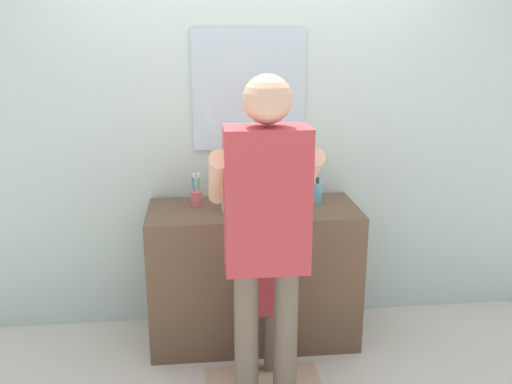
% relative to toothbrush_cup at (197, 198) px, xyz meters
% --- Properties ---
extents(ground_plane, '(14.00, 14.00, 0.00)m').
position_rel_toothbrush_cup_xyz_m(ground_plane, '(0.34, -0.37, -0.92)').
color(ground_plane, silver).
extents(back_wall, '(4.40, 0.10, 2.70)m').
position_rel_toothbrush_cup_xyz_m(back_wall, '(0.34, 0.24, 0.43)').
color(back_wall, silver).
rests_on(back_wall, ground).
extents(vanity_cabinet, '(1.27, 0.54, 0.87)m').
position_rel_toothbrush_cup_xyz_m(vanity_cabinet, '(0.34, -0.07, -0.49)').
color(vanity_cabinet, brown).
rests_on(vanity_cabinet, ground).
extents(sink_basin, '(0.39, 0.39, 0.11)m').
position_rel_toothbrush_cup_xyz_m(sink_basin, '(0.34, -0.09, 0.00)').
color(sink_basin, silver).
rests_on(sink_basin, vanity_cabinet).
extents(faucet, '(0.18, 0.14, 0.18)m').
position_rel_toothbrush_cup_xyz_m(faucet, '(0.34, 0.14, 0.03)').
color(faucet, '#B7BABF').
rests_on(faucet, vanity_cabinet).
extents(toothbrush_cup, '(0.07, 0.07, 0.21)m').
position_rel_toothbrush_cup_xyz_m(toothbrush_cup, '(0.00, 0.00, 0.00)').
color(toothbrush_cup, '#D86666').
rests_on(toothbrush_cup, vanity_cabinet).
extents(soap_bottle, '(0.06, 0.06, 0.17)m').
position_rel_toothbrush_cup_xyz_m(soap_bottle, '(0.74, -0.02, 0.01)').
color(soap_bottle, '#66B2D1').
rests_on(soap_bottle, vanity_cabinet).
extents(child_toddler, '(0.26, 0.26, 0.85)m').
position_rel_toothbrush_cup_xyz_m(child_toddler, '(0.34, -0.48, -0.42)').
color(child_toddler, '#6B5B4C').
rests_on(child_toddler, ground).
extents(adult_parent, '(0.53, 0.56, 1.71)m').
position_rel_toothbrush_cup_xyz_m(adult_parent, '(0.33, -0.77, 0.11)').
color(adult_parent, '#6B5B4C').
rests_on(adult_parent, ground).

